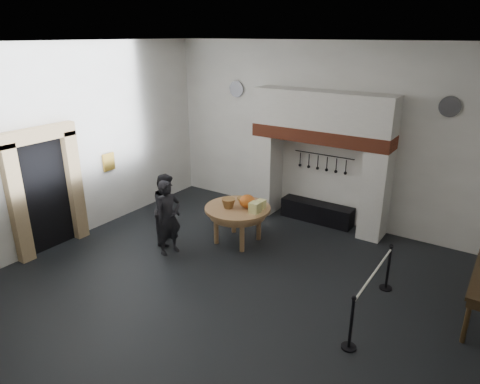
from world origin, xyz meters
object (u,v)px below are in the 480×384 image
Objects in this scene: barrier_post_near at (351,324)px; barrier_post_far at (388,268)px; iron_range at (317,212)px; work_table at (238,208)px; visitor_far at (167,208)px; visitor_near at (168,218)px.

barrier_post_far is (0.00, 2.00, 0.00)m from barrier_post_near.
iron_range is 1.25× the size of work_table.
visitor_far is at bearing -170.53° from barrier_post_far.
iron_range is 2.11× the size of barrier_post_far.
visitor_near is 1.88× the size of barrier_post_near.
iron_range is 4.87m from barrier_post_near.
barrier_post_far is (3.51, -0.08, -0.39)m from work_table.
barrier_post_near is at bearing -59.82° from iron_range.
barrier_post_near is (4.87, -1.19, -0.38)m from visitor_far.
barrier_post_near is (2.45, -4.21, 0.20)m from iron_range.
barrier_post_far is at bearing -42.05° from iron_range.
work_table is at bearing 149.39° from barrier_post_near.
work_table reaches higher than iron_range.
iron_range is 2.11× the size of barrier_post_near.
iron_range is at bearing 63.42° from work_table.
visitor_near is at bearing -126.75° from work_table.
work_table is at bearing -116.58° from iron_range.
barrier_post_near is (4.47, -0.79, -0.40)m from visitor_near.
visitor_near is at bearing 170.02° from barrier_post_near.
barrier_post_near reaches higher than iron_range.
work_table is at bearing 178.74° from barrier_post_far.
visitor_far is 5.03m from barrier_post_near.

